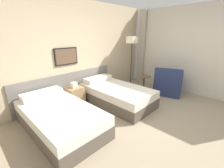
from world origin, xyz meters
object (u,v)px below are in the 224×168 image
Objects in this scene: nightstand at (75,95)px; side_table at (144,81)px; floor_lamp at (132,44)px; bed_near_door at (59,117)px; armchair at (168,85)px; bed_near_window at (116,94)px.

side_table is (1.93, -0.92, 0.15)m from nightstand.
nightstand is 0.35× the size of floor_lamp.
side_table is at bearing -3.71° from bed_near_door.
side_table is (-0.21, -0.68, -1.10)m from floor_lamp.
side_table is at bearing -25.42° from nightstand.
nightstand is 0.62× the size of armchair.
bed_near_door is 3.23× the size of nightstand.
floor_lamp is at bearing -1.59° from armchair.
armchair reaches higher than bed_near_window.
bed_near_door reaches higher than side_table.
nightstand is at bearing 173.70° from floor_lamp.
bed_near_window is 1.13m from side_table.
bed_near_window reaches higher than side_table.
armchair is at bearing -12.31° from bed_near_door.
side_table is 0.59× the size of armchair.
floor_lamp is at bearing 72.76° from side_table.
floor_lamp is (2.14, -0.24, 1.25)m from nightstand.
bed_near_door is 1.14× the size of floor_lamp.
floor_lamp reaches higher than armchair.
bed_near_window is 2.01× the size of armchair.
floor_lamp is 1.75× the size of armchair.
floor_lamp is 1.31m from side_table.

